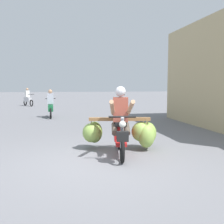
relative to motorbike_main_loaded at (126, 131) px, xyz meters
name	(u,v)px	position (x,y,z in m)	size (l,w,h in m)	color
ground_plane	(98,163)	(-0.80, -0.86, -0.50)	(120.00, 120.00, 0.00)	slate
motorbike_main_loaded	(126,131)	(0.00, 0.00, 0.00)	(1.90, 1.89, 1.58)	black
motorbike_distant_ahead_left	(28,99)	(-4.02, 15.14, 0.07)	(0.94, 1.43, 1.40)	black
motorbike_distant_ahead_right	(51,106)	(-2.01, 7.14, 0.07)	(0.50, 1.62, 1.40)	black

